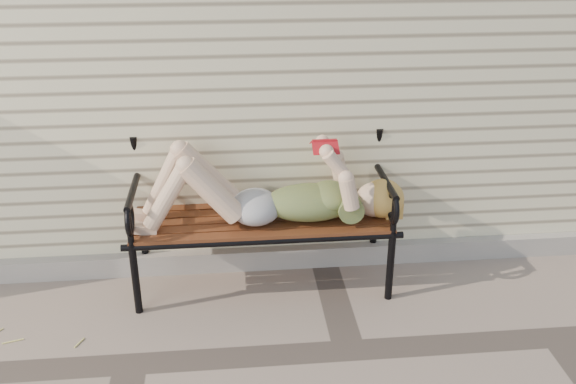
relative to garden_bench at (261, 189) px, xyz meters
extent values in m
plane|color=gray|center=(-0.80, -0.86, -0.66)|extent=(80.00, 80.00, 0.00)
cube|color=beige|center=(-0.80, 2.14, 0.84)|extent=(8.00, 4.00, 3.00)
cube|color=#A09A91|center=(-0.80, 0.11, -0.59)|extent=(8.00, 0.10, 0.15)
cylinder|color=black|center=(-0.80, -0.36, -0.42)|extent=(0.05, 0.05, 0.49)
cylinder|color=black|center=(-0.80, 0.13, -0.42)|extent=(0.05, 0.05, 0.49)
cylinder|color=black|center=(0.80, -0.36, -0.42)|extent=(0.05, 0.05, 0.49)
cylinder|color=black|center=(0.80, 0.13, -0.42)|extent=(0.05, 0.05, 0.49)
cube|color=maroon|center=(0.00, -0.11, -0.17)|extent=(1.65, 0.53, 0.03)
cylinder|color=black|center=(0.00, -0.36, -0.20)|extent=(1.74, 0.04, 0.04)
cylinder|color=black|center=(0.00, 0.13, -0.20)|extent=(1.74, 0.04, 0.04)
torus|color=black|center=(0.00, 0.25, 0.37)|extent=(0.30, 0.04, 0.30)
ellipsoid|color=#08353E|center=(0.30, -0.15, -0.04)|extent=(0.59, 0.34, 0.23)
ellipsoid|color=#08353E|center=(0.43, -0.15, -0.01)|extent=(0.28, 0.33, 0.17)
ellipsoid|color=#A9A9AE|center=(-0.04, -0.15, -0.06)|extent=(0.33, 0.37, 0.21)
sphere|color=beige|center=(0.73, -0.15, -0.04)|extent=(0.24, 0.24, 0.24)
ellipsoid|color=#DCA052|center=(0.78, -0.15, -0.04)|extent=(0.27, 0.28, 0.25)
cube|color=#A9131B|center=(0.39, -0.15, 0.37)|extent=(0.15, 0.02, 0.02)
cube|color=white|center=(0.39, -0.19, 0.34)|extent=(0.15, 0.10, 0.05)
cube|color=white|center=(0.39, -0.10, 0.34)|extent=(0.15, 0.10, 0.05)
cube|color=#A9131B|center=(0.39, -0.20, 0.34)|extent=(0.16, 0.10, 0.06)
cube|color=#A9131B|center=(0.39, -0.10, 0.34)|extent=(0.16, 0.10, 0.06)
cylinder|color=#E4D86F|center=(-1.33, -0.90, -0.66)|extent=(0.12, 0.08, 0.01)
cylinder|color=#E4D86F|center=(-1.34, -0.82, -0.66)|extent=(0.06, 0.11, 0.01)
camera|label=1|loc=(-0.19, -3.81, 1.73)|focal=40.00mm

